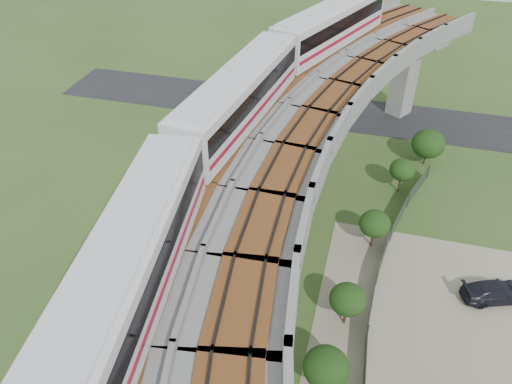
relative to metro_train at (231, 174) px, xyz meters
The scene contains 11 objects.
ground 12.40m from the metro_train, 104.20° to the left, with size 160.00×160.00×0.00m, color #345221.
asphalt_road 33.76m from the metro_train, 90.66° to the left, with size 60.00×8.00×0.03m, color #232326.
viaduct 4.98m from the metro_train, 22.51° to the left, with size 19.58×73.98×11.40m.
metro_train is the anchor object (origin of this frame).
fence 14.96m from the metro_train, ahead, with size 3.87×38.73×1.50m.
tree_0 27.89m from the metro_train, 63.55° to the left, with size 3.09×3.09×3.53m.
tree_1 22.80m from the metro_train, 62.62° to the left, with size 2.23×2.23×3.22m.
tree_2 16.43m from the metro_train, 53.63° to the left, with size 2.36×2.36×3.19m.
tree_3 12.25m from the metro_train, 20.30° to the left, with size 2.35×2.35×3.28m.
tree_4 12.14m from the metro_train, 23.47° to the right, with size 2.62×2.62×3.22m.
car_dark 21.21m from the metro_train, 23.87° to the left, with size 1.87×4.60×1.33m, color black.
Camera 1 is at (6.90, -20.76, 26.52)m, focal length 35.00 mm.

